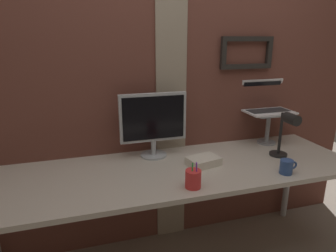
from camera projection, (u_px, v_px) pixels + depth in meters
brick_wall_back at (174, 68)px, 2.09m from camera, size 3.01×0.16×2.64m
desk at (173, 177)px, 1.85m from camera, size 2.39×0.72×0.74m
monitor at (153, 120)px, 1.96m from camera, size 0.45×0.18×0.44m
laptop_stand at (268, 123)px, 2.24m from camera, size 0.28×0.22×0.24m
laptop at (264, 102)px, 2.27m from camera, size 0.36×0.30×0.24m
desk_lamp at (286, 131)px, 1.94m from camera, size 0.12×0.20×0.32m
pen_cup at (193, 179)px, 1.59m from camera, size 0.09×0.09×0.15m
coffee_mug at (287, 167)px, 1.76m from camera, size 0.11×0.08×0.09m
paper_clutter_stack at (203, 161)px, 1.88m from camera, size 0.23×0.18×0.05m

